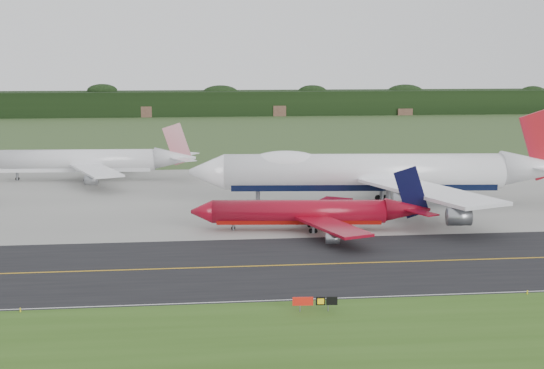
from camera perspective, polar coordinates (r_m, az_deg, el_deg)
The scene contains 14 objects.
ground at distance 112.67m, azimuth 1.01°, elevation -5.54°, with size 600.00×600.00×0.00m, color #364F24.
grass_verge at distance 79.81m, azimuth 4.23°, elevation -12.10°, with size 400.00×30.00×0.01m, color #305117.
taxiway at distance 108.84m, azimuth 1.27°, elevation -6.09°, with size 400.00×32.00×0.02m, color black.
apron at distance 162.16m, azimuth -1.25°, elevation -0.83°, with size 400.00×78.00×0.01m, color gray.
taxiway_centreline at distance 108.84m, azimuth 1.27°, elevation -6.08°, with size 400.00×0.40×0.00m, color gold.
taxiway_edge_line at distance 94.16m, azimuth 2.51°, elevation -8.62°, with size 400.00×0.25×0.00m, color silver.
horizon_treeline at distance 382.61m, azimuth -4.17°, elevation 6.05°, with size 700.00×25.00×12.00m.
jet_ba_747 at distance 152.29m, azimuth 7.92°, elevation 0.91°, with size 77.22×63.71×19.40m.
jet_red_737 at distance 129.74m, azimuth 3.04°, elevation -2.12°, with size 41.21×33.44×11.12m.
jet_star_tail at distance 186.76m, azimuth -13.67°, elevation 1.72°, with size 52.02×43.52×13.73m.
taxiway_sign at distance 89.63m, azimuth 3.24°, elevation -8.77°, with size 5.28×0.52×1.76m.
edge_marker_left at distance 94.31m, azimuth -18.42°, elevation -8.96°, with size 0.16×0.16×0.50m, color yellow.
edge_marker_center at distance 93.15m, azimuth 2.57°, elevation -8.69°, with size 0.16×0.16×0.50m, color yellow.
edge_marker_right at distance 101.18m, azimuth 18.67°, elevation -7.70°, with size 0.16×0.16×0.50m, color yellow.
Camera 1 is at (-13.72, -107.84, 29.61)m, focal length 50.00 mm.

